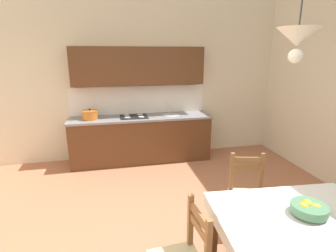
# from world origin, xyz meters

# --- Properties ---
(ground_plane) EXTENTS (6.36, 6.06, 0.10)m
(ground_plane) POSITION_xyz_m (0.00, 0.00, -0.05)
(ground_plane) COLOR #AD6B4C
(wall_back) EXTENTS (6.36, 0.12, 4.21)m
(wall_back) POSITION_xyz_m (0.00, 2.79, 2.10)
(wall_back) COLOR beige
(wall_back) RESTS_ON ground_plane
(kitchen_cabinetry) EXTENTS (2.71, 0.63, 2.20)m
(kitchen_cabinetry) POSITION_xyz_m (0.01, 2.46, 0.86)
(kitchen_cabinetry) COLOR #56331C
(kitchen_cabinetry) RESTS_ON ground_plane
(dining_table) EXTENTS (1.49, 1.04, 0.75)m
(dining_table) POSITION_xyz_m (0.99, -0.85, 0.63)
(dining_table) COLOR brown
(dining_table) RESTS_ON ground_plane
(dining_chair_kitchen_side) EXTENTS (0.51, 0.51, 0.93)m
(dining_chair_kitchen_side) POSITION_xyz_m (1.00, -0.00, 0.44)
(dining_chair_kitchen_side) COLOR #D1BC89
(dining_chair_kitchen_side) RESTS_ON ground_plane
(fruit_bowl) EXTENTS (0.30, 0.30, 0.12)m
(fruit_bowl) POSITION_xyz_m (1.06, -0.88, 0.81)
(fruit_bowl) COLOR #4C7F5B
(fruit_bowl) RESTS_ON dining_table
(pendant_lamp) EXTENTS (0.32, 0.32, 0.81)m
(pendant_lamp) POSITION_xyz_m (0.87, -0.72, 2.19)
(pendant_lamp) COLOR black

